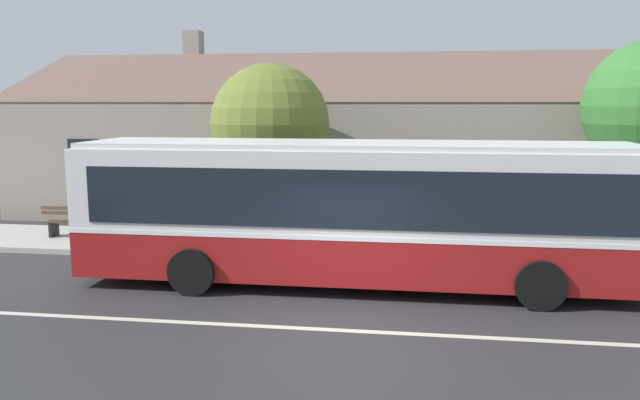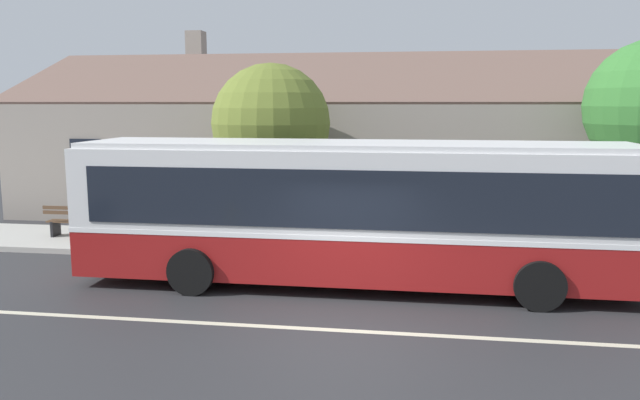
% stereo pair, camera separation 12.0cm
% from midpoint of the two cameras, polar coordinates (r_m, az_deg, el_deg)
% --- Properties ---
extents(ground_plane, '(300.00, 300.00, 0.00)m').
position_cam_midpoint_polar(ground_plane, '(11.35, 1.82, -11.84)').
color(ground_plane, '#2D2D30').
extents(sidewalk_far, '(60.00, 3.00, 0.15)m').
position_cam_midpoint_polar(sidewalk_far, '(17.05, 4.05, -4.49)').
color(sidewalk_far, '#ADAAA3').
rests_on(sidewalk_far, ground).
extents(lane_divider_stripe, '(60.00, 0.16, 0.01)m').
position_cam_midpoint_polar(lane_divider_stripe, '(11.34, 1.82, -11.82)').
color(lane_divider_stripe, beige).
rests_on(lane_divider_stripe, ground).
extents(community_building, '(22.09, 10.91, 6.98)m').
position_cam_midpoint_polar(community_building, '(25.04, 0.72, 4.53)').
color(community_building, gray).
rests_on(community_building, ground).
extents(transit_bus, '(12.17, 2.82, 3.17)m').
position_cam_midpoint_polar(transit_bus, '(13.70, 3.00, -0.83)').
color(transit_bus, maroon).
rests_on(transit_bus, ground).
extents(bench_by_building, '(1.81, 0.51, 0.94)m').
position_cam_midpoint_polar(bench_by_building, '(19.36, -21.62, -1.97)').
color(bench_by_building, brown).
rests_on(bench_by_building, sidewalk_far).
extents(street_tree_secondary, '(3.39, 3.39, 5.13)m').
position_cam_midpoint_polar(street_tree_secondary, '(17.91, -4.76, 6.92)').
color(street_tree_secondary, '#4C3828').
rests_on(street_tree_secondary, ground).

